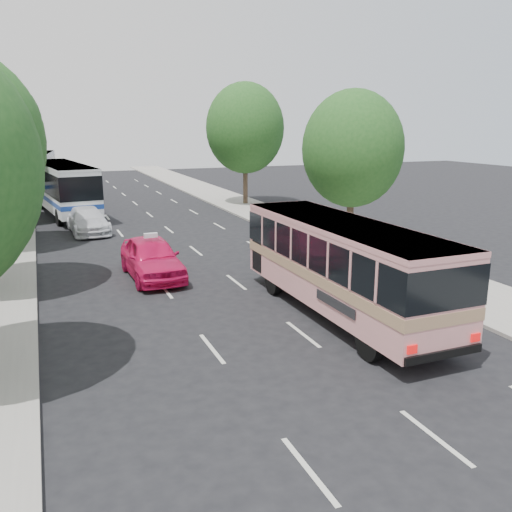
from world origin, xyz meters
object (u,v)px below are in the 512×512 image
tour_coach_rear (34,171)px  tour_coach_front (63,184)px  pink_bus (342,258)px  white_pickup (87,220)px  pink_taxi (152,258)px

tour_coach_rear → tour_coach_front: bearing=-75.2°
tour_coach_front → tour_coach_rear: size_ratio=0.97×
pink_bus → tour_coach_rear: bearing=103.5°
tour_coach_front → tour_coach_rear: bearing=91.0°
white_pickup → tour_coach_front: 7.38m
white_pickup → tour_coach_front: bearing=93.0°
white_pickup → pink_bus: bearing=-74.1°
pink_bus → pink_taxi: 8.53m
pink_taxi → tour_coach_rear: (-4.30, 30.06, 1.37)m
pink_bus → tour_coach_rear: tour_coach_rear is taller
pink_taxi → white_pickup: (-1.61, 10.93, -0.12)m
pink_taxi → tour_coach_rear: 30.39m
pink_bus → tour_coach_front: bearing=106.0°
white_pickup → tour_coach_rear: 19.37m
tour_coach_front → tour_coach_rear: (-1.80, 11.94, 0.08)m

